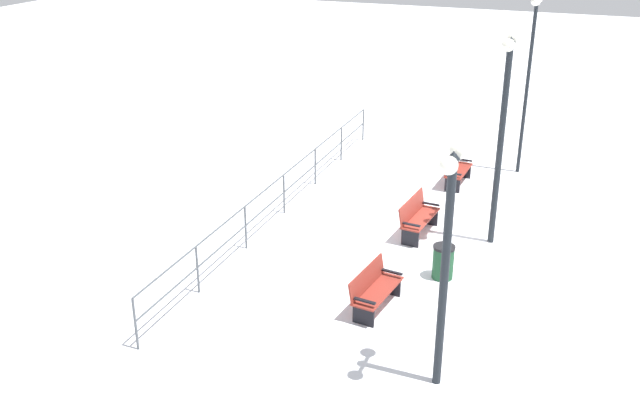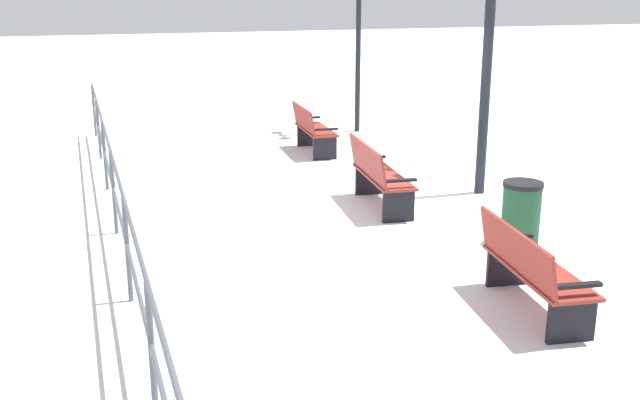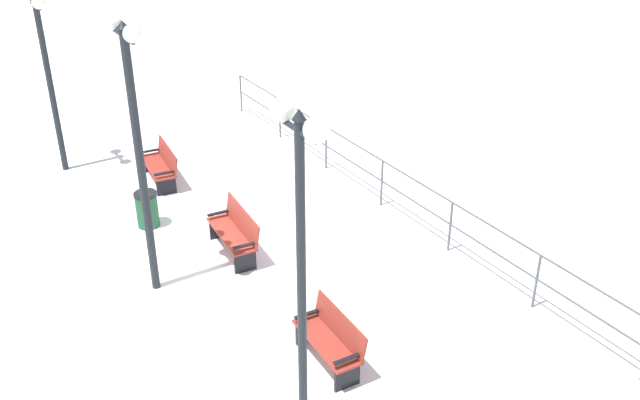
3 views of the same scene
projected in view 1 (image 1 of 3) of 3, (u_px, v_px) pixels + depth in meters
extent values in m
plane|color=white|center=(424.00, 236.00, 17.81)|extent=(80.00, 80.00, 0.00)
cube|color=maroon|center=(378.00, 291.00, 14.47)|extent=(0.70, 1.58, 0.04)
cube|color=maroon|center=(367.00, 278.00, 14.49)|extent=(0.31, 1.53, 0.43)
cube|color=black|center=(363.00, 315.00, 14.02)|extent=(0.45, 0.11, 0.42)
cube|color=black|center=(391.00, 286.00, 15.09)|extent=(0.45, 0.11, 0.42)
cube|color=black|center=(365.00, 301.00, 13.88)|extent=(0.46, 0.13, 0.04)
cube|color=black|center=(392.00, 272.00, 14.95)|extent=(0.46, 0.13, 0.04)
cube|color=maroon|center=(421.00, 218.00, 17.67)|extent=(0.65, 1.64, 0.04)
cube|color=maroon|center=(412.00, 207.00, 17.67)|extent=(0.28, 1.60, 0.47)
cube|color=black|center=(410.00, 238.00, 17.18)|extent=(0.44, 0.09, 0.45)
cube|color=black|center=(429.00, 216.00, 18.33)|extent=(0.44, 0.09, 0.45)
cube|color=black|center=(412.00, 225.00, 17.04)|extent=(0.44, 0.11, 0.04)
cube|color=black|center=(431.00, 204.00, 18.19)|extent=(0.44, 0.11, 0.04)
cube|color=maroon|center=(459.00, 170.00, 20.80)|extent=(0.57, 1.49, 0.04)
cube|color=maroon|center=(451.00, 162.00, 20.81)|extent=(0.20, 1.46, 0.43)
cube|color=black|center=(452.00, 185.00, 20.36)|extent=(0.44, 0.08, 0.44)
cube|color=black|center=(463.00, 171.00, 21.41)|extent=(0.44, 0.08, 0.44)
cube|color=black|center=(454.00, 174.00, 20.22)|extent=(0.44, 0.10, 0.04)
cube|color=black|center=(465.00, 160.00, 21.27)|extent=(0.44, 0.10, 0.04)
cylinder|color=black|center=(444.00, 278.00, 11.63)|extent=(0.14, 0.14, 4.12)
cylinder|color=black|center=(453.00, 166.00, 10.87)|extent=(0.09, 0.73, 0.09)
sphere|color=white|center=(448.00, 165.00, 10.51)|extent=(0.29, 0.29, 0.29)
sphere|color=white|center=(458.00, 150.00, 11.13)|extent=(0.29, 0.29, 0.29)
cone|color=black|center=(454.00, 155.00, 10.80)|extent=(0.20, 0.20, 0.12)
cylinder|color=black|center=(500.00, 148.00, 16.55)|extent=(0.15, 0.15, 4.85)
cylinder|color=black|center=(510.00, 48.00, 15.65)|extent=(0.09, 0.83, 0.09)
sphere|color=white|center=(508.00, 45.00, 15.25)|extent=(0.28, 0.28, 0.28)
sphere|color=white|center=(513.00, 39.00, 15.96)|extent=(0.28, 0.28, 0.28)
cone|color=black|center=(511.00, 39.00, 15.58)|extent=(0.21, 0.21, 0.12)
cylinder|color=black|center=(527.00, 90.00, 20.97)|extent=(0.11, 0.11, 5.13)
cylinder|color=black|center=(537.00, 4.00, 20.02)|extent=(0.07, 0.64, 0.07)
sphere|color=white|center=(536.00, 1.00, 19.70)|extent=(0.27, 0.27, 0.27)
cylinder|color=#4C5156|center=(135.00, 324.00, 13.12)|extent=(0.05, 0.05, 1.09)
cylinder|color=#4C5156|center=(198.00, 270.00, 15.04)|extent=(0.05, 0.05, 1.09)
cylinder|color=#4C5156|center=(246.00, 228.00, 16.95)|extent=(0.05, 0.05, 1.09)
cylinder|color=#4C5156|center=(284.00, 194.00, 18.87)|extent=(0.05, 0.05, 1.09)
cylinder|color=#4C5156|center=(315.00, 167.00, 20.79)|extent=(0.05, 0.05, 1.09)
cylinder|color=#4C5156|center=(341.00, 144.00, 22.71)|extent=(0.05, 0.05, 1.09)
cylinder|color=#4C5156|center=(363.00, 125.00, 24.62)|extent=(0.05, 0.05, 1.09)
cylinder|color=#4C5156|center=(284.00, 175.00, 18.66)|extent=(0.04, 13.41, 0.04)
cylinder|color=#4C5156|center=(284.00, 192.00, 18.85)|extent=(0.04, 13.41, 0.04)
cylinder|color=#1E4C2D|center=(443.00, 263.00, 15.70)|extent=(0.46, 0.46, 0.72)
cylinder|color=black|center=(444.00, 247.00, 15.55)|extent=(0.48, 0.48, 0.06)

